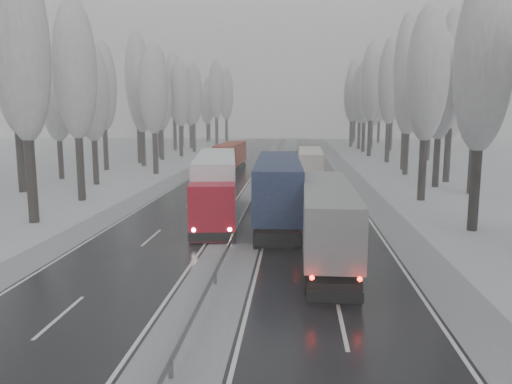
# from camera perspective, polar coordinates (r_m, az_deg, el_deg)

# --- Properties ---
(ground) EXTENTS (260.00, 260.00, 0.00)m
(ground) POSITION_cam_1_polar(r_m,az_deg,el_deg) (19.05, -6.63, -14.51)
(ground) COLOR silver
(ground) RESTS_ON ground
(carriageway_right) EXTENTS (7.50, 200.00, 0.03)m
(carriageway_right) POSITION_cam_1_polar(r_m,az_deg,el_deg) (47.75, 6.61, -0.13)
(carriageway_right) COLOR black
(carriageway_right) RESTS_ON ground
(carriageway_left) EXTENTS (7.50, 200.00, 0.03)m
(carriageway_left) POSITION_cam_1_polar(r_m,az_deg,el_deg) (48.51, -5.88, 0.03)
(carriageway_left) COLOR black
(carriageway_left) RESTS_ON ground
(median_slush) EXTENTS (3.00, 200.00, 0.04)m
(median_slush) POSITION_cam_1_polar(r_m,az_deg,el_deg) (47.84, 0.32, -0.04)
(median_slush) COLOR #9B9EA2
(median_slush) RESTS_ON ground
(shoulder_right) EXTENTS (2.40, 200.00, 0.04)m
(shoulder_right) POSITION_cam_1_polar(r_m,az_deg,el_deg) (48.18, 12.51, -0.19)
(shoulder_right) COLOR #9B9EA2
(shoulder_right) RESTS_ON ground
(shoulder_left) EXTENTS (2.40, 200.00, 0.04)m
(shoulder_left) POSITION_cam_1_polar(r_m,az_deg,el_deg) (49.64, -11.51, 0.11)
(shoulder_left) COLOR #9B9EA2
(shoulder_left) RESTS_ON ground
(median_guardrail) EXTENTS (0.12, 200.00, 0.76)m
(median_guardrail) POSITION_cam_1_polar(r_m,az_deg,el_deg) (47.74, 0.32, 0.64)
(median_guardrail) COLOR slate
(median_guardrail) RESTS_ON ground
(tree_16) EXTENTS (3.60, 3.60, 16.53)m
(tree_16) POSITION_cam_1_polar(r_m,az_deg,el_deg) (34.88, 24.56, 13.32)
(tree_16) COLOR black
(tree_16) RESTS_ON ground
(tree_18) EXTENTS (3.60, 3.60, 16.58)m
(tree_18) POSITION_cam_1_polar(r_m,az_deg,el_deg) (45.60, 18.99, 12.49)
(tree_18) COLOR black
(tree_18) RESTS_ON ground
(tree_19) EXTENTS (3.60, 3.60, 14.57)m
(tree_19) POSITION_cam_1_polar(r_m,az_deg,el_deg) (50.93, 23.91, 10.36)
(tree_19) COLOR black
(tree_19) RESTS_ON ground
(tree_20) EXTENTS (3.60, 3.60, 15.71)m
(tree_20) POSITION_cam_1_polar(r_m,az_deg,el_deg) (54.28, 20.35, 11.21)
(tree_20) COLOR black
(tree_20) RESTS_ON ground
(tree_21) EXTENTS (3.60, 3.60, 18.62)m
(tree_21) POSITION_cam_1_polar(r_m,az_deg,el_deg) (58.84, 21.53, 12.75)
(tree_21) COLOR black
(tree_21) RESTS_ON ground
(tree_22) EXTENTS (3.60, 3.60, 15.86)m
(tree_22) POSITION_cam_1_polar(r_m,az_deg,el_deg) (64.20, 17.05, 11.04)
(tree_22) COLOR black
(tree_22) RESTS_ON ground
(tree_23) EXTENTS (3.60, 3.60, 13.55)m
(tree_23) POSITION_cam_1_polar(r_m,az_deg,el_deg) (69.59, 21.41, 9.42)
(tree_23) COLOR black
(tree_23) RESTS_ON ground
(tree_24) EXTENTS (3.60, 3.60, 20.49)m
(tree_24) POSITION_cam_1_polar(r_m,az_deg,el_deg) (69.85, 16.92, 13.28)
(tree_24) COLOR black
(tree_24) RESTS_ON ground
(tree_25) EXTENTS (3.60, 3.60, 19.44)m
(tree_25) POSITION_cam_1_polar(r_m,az_deg,el_deg) (75.37, 21.50, 12.20)
(tree_25) COLOR black
(tree_25) RESTS_ON ground
(tree_26) EXTENTS (3.60, 3.60, 18.78)m
(tree_26) POSITION_cam_1_polar(r_m,az_deg,el_deg) (79.76, 15.06, 12.01)
(tree_26) COLOR black
(tree_26) RESTS_ON ground
(tree_27) EXTENTS (3.60, 3.60, 17.62)m
(tree_27) POSITION_cam_1_polar(r_m,az_deg,el_deg) (85.15, 19.37, 11.11)
(tree_27) COLOR black
(tree_27) RESTS_ON ground
(tree_28) EXTENTS (3.60, 3.60, 19.62)m
(tree_28) POSITION_cam_1_polar(r_m,az_deg,el_deg) (90.12, 13.05, 12.05)
(tree_28) COLOR black
(tree_28) RESTS_ON ground
(tree_29) EXTENTS (3.60, 3.60, 18.11)m
(tree_29) POSITION_cam_1_polar(r_m,az_deg,el_deg) (95.32, 17.15, 11.13)
(tree_29) COLOR black
(tree_29) RESTS_ON ground
(tree_30) EXTENTS (3.60, 3.60, 17.86)m
(tree_30) POSITION_cam_1_polar(r_m,az_deg,el_deg) (99.75, 12.33, 11.12)
(tree_30) COLOR black
(tree_30) RESTS_ON ground
(tree_31) EXTENTS (3.60, 3.60, 18.58)m
(tree_31) POSITION_cam_1_polar(r_m,az_deg,el_deg) (104.64, 15.32, 11.16)
(tree_31) COLOR black
(tree_31) RESTS_ON ground
(tree_32) EXTENTS (3.60, 3.60, 17.33)m
(tree_32) POSITION_cam_1_polar(r_m,az_deg,el_deg) (107.19, 11.82, 10.80)
(tree_32) COLOR black
(tree_32) RESTS_ON ground
(tree_33) EXTENTS (3.60, 3.60, 14.33)m
(tree_33) POSITION_cam_1_polar(r_m,az_deg,el_deg) (111.52, 13.15, 9.70)
(tree_33) COLOR black
(tree_33) RESTS_ON ground
(tree_34) EXTENTS (3.60, 3.60, 17.63)m
(tree_34) POSITION_cam_1_polar(r_m,az_deg,el_deg) (114.14, 10.92, 10.81)
(tree_34) COLOR black
(tree_34) RESTS_ON ground
(tree_35) EXTENTS (3.60, 3.60, 18.25)m
(tree_35) POSITION_cam_1_polar(r_m,az_deg,el_deg) (119.44, 15.19, 10.76)
(tree_35) COLOR black
(tree_35) RESTS_ON ground
(tree_36) EXTENTS (3.60, 3.60, 20.23)m
(tree_36) POSITION_cam_1_polar(r_m,az_deg,el_deg) (124.13, 11.05, 11.41)
(tree_36) COLOR black
(tree_36) RESTS_ON ground
(tree_37) EXTENTS (3.60, 3.60, 16.37)m
(tree_37) POSITION_cam_1_polar(r_m,az_deg,el_deg) (128.94, 13.95, 10.13)
(tree_37) COLOR black
(tree_37) RESTS_ON ground
(tree_38) EXTENTS (3.60, 3.60, 17.97)m
(tree_38) POSITION_cam_1_polar(r_m,az_deg,el_deg) (134.76, 11.26, 10.60)
(tree_38) COLOR black
(tree_38) RESTS_ON ground
(tree_39) EXTENTS (3.60, 3.60, 16.19)m
(tree_39) POSITION_cam_1_polar(r_m,az_deg,el_deg) (139.04, 12.22, 10.05)
(tree_39) COLOR black
(tree_39) RESTS_ON ground
(tree_56) EXTENTS (3.60, 3.60, 18.12)m
(tree_56) POSITION_cam_1_polar(r_m,az_deg,el_deg) (37.75, -25.16, 14.45)
(tree_56) COLOR black
(tree_56) RESTS_ON ground
(tree_58) EXTENTS (3.60, 3.60, 17.21)m
(tree_58) POSITION_cam_1_polar(r_m,az_deg,el_deg) (45.78, -19.98, 12.93)
(tree_58) COLOR black
(tree_58) RESTS_ON ground
(tree_59) EXTENTS (3.60, 3.60, 18.41)m
(tree_59) POSITION_cam_1_polar(r_m,az_deg,el_deg) (52.88, -25.97, 12.81)
(tree_59) COLOR black
(tree_59) RESTS_ON ground
(tree_60) EXTENTS (3.60, 3.60, 14.84)m
(tree_60) POSITION_cam_1_polar(r_m,az_deg,el_deg) (55.57, -18.24, 10.68)
(tree_60) COLOR black
(tree_60) RESTS_ON ground
(tree_61) EXTENTS (3.60, 3.60, 13.95)m
(tree_61) POSITION_cam_1_polar(r_m,az_deg,el_deg) (61.57, -21.79, 9.76)
(tree_61) COLOR black
(tree_61) RESTS_ON ground
(tree_62) EXTENTS (3.60, 3.60, 16.04)m
(tree_62) POSITION_cam_1_polar(r_m,az_deg,el_deg) (63.35, -11.65, 11.39)
(tree_62) COLOR black
(tree_62) RESTS_ON ground
(tree_63) EXTENTS (3.60, 3.60, 16.88)m
(tree_63) POSITION_cam_1_polar(r_m,az_deg,el_deg) (69.69, -17.11, 11.39)
(tree_63) COLOR black
(tree_63) RESTS_ON ground
(tree_64) EXTENTS (3.60, 3.60, 15.42)m
(tree_64) POSITION_cam_1_polar(r_m,az_deg,el_deg) (73.17, -12.96, 10.70)
(tree_64) COLOR black
(tree_64) RESTS_ON ground
(tree_65) EXTENTS (3.60, 3.60, 19.48)m
(tree_65) POSITION_cam_1_polar(r_m,az_deg,el_deg) (77.65, -13.42, 12.49)
(tree_65) COLOR black
(tree_65) RESTS_ON ground
(tree_66) EXTENTS (3.60, 3.60, 15.23)m
(tree_66) POSITION_cam_1_polar(r_m,az_deg,el_deg) (82.39, -10.85, 10.47)
(tree_66) COLOR black
(tree_66) RESTS_ON ground
(tree_67) EXTENTS (3.60, 3.60, 17.09)m
(tree_67) POSITION_cam_1_polar(r_m,az_deg,el_deg) (86.65, -11.07, 11.18)
(tree_67) COLOR black
(tree_67) RESTS_ON ground
(tree_68) EXTENTS (3.60, 3.60, 16.65)m
(tree_68) POSITION_cam_1_polar(r_m,az_deg,el_deg) (88.58, -8.69, 11.01)
(tree_68) COLOR black
(tree_68) RESTS_ON ground
(tree_69) EXTENTS (3.60, 3.60, 19.35)m
(tree_69) POSITION_cam_1_polar(r_m,az_deg,el_deg) (93.72, -11.09, 11.88)
(tree_69) COLOR black
(tree_69) RESTS_ON ground
(tree_70) EXTENTS (3.60, 3.60, 17.09)m
(tree_70) POSITION_cam_1_polar(r_m,az_deg,el_deg) (98.38, -7.19, 11.00)
(tree_70) COLOR black
(tree_70) RESTS_ON ground
(tree_71) EXTENTS (3.60, 3.60, 19.61)m
(tree_71) POSITION_cam_1_polar(r_m,az_deg,el_deg) (103.39, -9.39, 11.74)
(tree_71) COLOR black
(tree_71) RESTS_ON ground
(tree_72) EXTENTS (3.60, 3.60, 15.11)m
(tree_72) POSITION_cam_1_polar(r_m,az_deg,el_deg) (108.02, -7.53, 10.15)
(tree_72) COLOR black
(tree_72) RESTS_ON ground
(tree_73) EXTENTS (3.60, 3.60, 17.22)m
(tree_73) POSITION_cam_1_polar(r_m,az_deg,el_deg) (112.58, -8.57, 10.76)
(tree_73) COLOR black
(tree_73) RESTS_ON ground
(tree_74) EXTENTS (3.60, 3.60, 19.68)m
(tree_74) POSITION_cam_1_polar(r_m,az_deg,el_deg) (118.02, -4.57, 11.51)
(tree_74) COLOR black
(tree_74) RESTS_ON ground
(tree_75) EXTENTS (3.60, 3.60, 18.60)m
(tree_75) POSITION_cam_1_polar(r_m,az_deg,el_deg) (123.66, -8.53, 11.01)
(tree_75) COLOR black
(tree_75) RESTS_ON ground
(tree_76) EXTENTS (3.60, 3.60, 18.55)m
(tree_76) POSITION_cam_1_polar(r_m,az_deg,el_deg) (127.12, -3.42, 11.02)
(tree_76) COLOR black
(tree_76) RESTS_ON ground
(tree_77) EXTENTS (3.60, 3.60, 14.32)m
(tree_77) POSITION_cam_1_polar(r_m,az_deg,el_deg) (131.89, -5.62, 9.75)
(tree_77) COLOR black
(tree_77) RESTS_ON ground
(tree_78) EXTENTS (3.60, 3.60, 19.55)m
(tree_78) POSITION_cam_1_polar(r_m,az_deg,el_deg) (134.18, -4.54, 11.18)
(tree_78) COLOR black
(tree_78) RESTS_ON ground
(tree_79) EXTENTS (3.60, 3.60, 17.07)m
(tree_79) POSITION_cam_1_polar(r_m,az_deg,el_deg) (138.53, -5.42, 10.45)
(tree_79) COLOR black
(tree_79) RESTS_ON ground
(truck_grey_tarp) EXTENTS (2.58, 15.39, 3.94)m
(truck_grey_tarp) POSITION_cam_1_polar(r_m,az_deg,el_deg) (26.88, 8.06, -2.40)
(truck_grey_tarp) COLOR #4B4C51
(truck_grey_tarp) RESTS_ON ground
(truck_blue_box) EXTENTS (3.37, 17.68, 4.51)m
(truck_blue_box) POSITION_cam_1_polar(r_m,az_deg,el_deg) (34.63, 2.54, 0.82)
(truck_blue_box) COLOR #1A2642
(truck_blue_box) RESTS_ON ground
(truck_cream_box) EXTENTS (2.45, 14.69, 3.76)m
(truck_cream_box) POSITION_cam_1_polar(r_m,az_deg,el_deg) (53.39, 6.16, 3.21)
(truck_cream_box) COLOR #A7A094
(truck_cream_box) RESTS_ON ground
(box_truck_distant) EXTENTS (2.37, 7.01, 2.59)m
(box_truck_distant) POSITION_cam_1_polar(r_m,az_deg,el_deg) (100.50, 4.21, 5.47)
(box_truck_distant) COLOR #B1B4B8
(box_truck_distant) RESTS_ON ground
(truck_red_white) EXTENTS (4.93, 17.58, 4.47)m
(truck_red_white) POSITION_cam_1_polar(r_m,az_deg,el_deg) (36.55, -4.63, 1.20)
(truck_red_white) COLOR #AE091B
(truck_red_white) RESTS_ON ground
(truck_red_red) EXTENTS (2.82, 14.90, 3.80)m
(truck_red_red) POSITION_cam_1_polar(r_m,az_deg,el_deg) (61.57, -3.07, 4.05)
(truck_red_red) COLOR #BA200A
(truck_red_red) RESTS_ON ground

